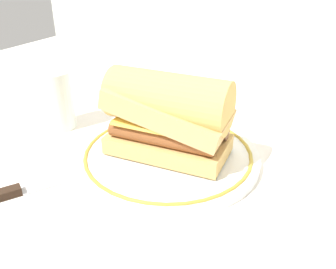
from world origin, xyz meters
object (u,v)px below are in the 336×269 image
Objects in this scene: plate at (168,156)px; drinking_glass at (57,104)px; butter_knife at (30,188)px; sausage_sandwich at (168,115)px.

drinking_glass is at bearing -175.23° from plate.
drinking_glass reaches higher than butter_knife.
plate reaches higher than butter_knife.
plate is 1.83× the size of butter_knife.
plate is 1.43× the size of sausage_sandwich.
plate is 2.69× the size of drinking_glass.
plate is at bearing 4.77° from drinking_glass.
plate is 0.07m from sausage_sandwich.
butter_knife is at bearing -53.30° from drinking_glass.
drinking_glass is 0.20m from butter_knife.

